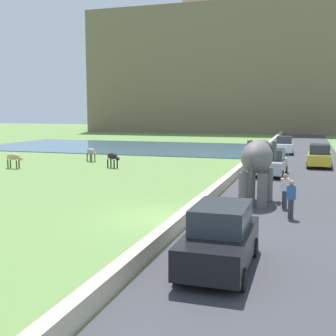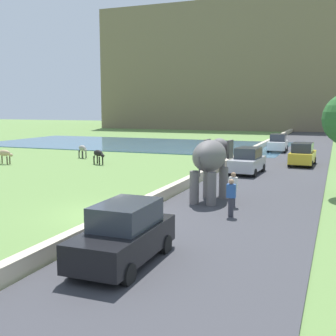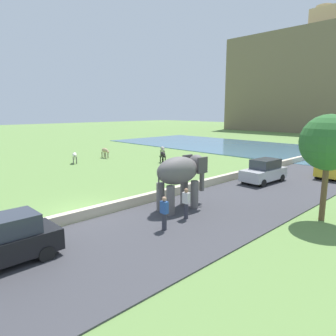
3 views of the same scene
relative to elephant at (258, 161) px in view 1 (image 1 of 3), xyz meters
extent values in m
plane|color=#608442|center=(-3.44, -4.08, -2.04)|extent=(220.00, 220.00, 0.00)
cube|color=#38383D|center=(1.56, 15.92, -2.01)|extent=(7.00, 120.00, 0.06)
cube|color=beige|center=(-2.24, 13.92, -1.76)|extent=(0.40, 110.00, 0.56)
cube|color=#426B84|center=(-17.44, 27.76, -2.00)|extent=(36.00, 18.00, 0.08)
cube|color=#75664C|center=(-9.44, 75.43, 10.17)|extent=(64.00, 28.00, 24.41)
cylinder|color=tan|center=(-21.72, 75.43, 25.96)|extent=(4.05, 4.05, 7.18)
ellipsoid|color=#605B5B|center=(-0.02, -0.22, 0.20)|extent=(1.58, 2.79, 1.50)
cylinder|color=#605B5B|center=(-0.37, 0.68, -1.24)|extent=(0.44, 0.44, 1.60)
cylinder|color=#605B5B|center=(0.46, 0.62, -1.24)|extent=(0.44, 0.44, 1.60)
cylinder|color=#605B5B|center=(-0.50, -1.07, -1.24)|extent=(0.44, 0.44, 1.60)
cylinder|color=#605B5B|center=(0.34, -1.13, -1.24)|extent=(0.44, 0.44, 1.60)
ellipsoid|color=#605B5B|center=(0.08, 1.19, 0.39)|extent=(1.06, 0.97, 1.10)
cube|color=#484444|center=(-0.53, 1.10, 0.43)|extent=(0.17, 0.71, 0.90)
cube|color=#484444|center=(0.67, 1.01, 0.43)|extent=(0.17, 0.71, 0.90)
cylinder|color=#605B5B|center=(0.12, 1.66, -0.50)|extent=(0.28, 0.28, 1.50)
cone|color=silver|center=(-0.11, 1.61, -0.05)|extent=(0.16, 0.57, 0.17)
cone|color=silver|center=(0.33, 1.58, -0.05)|extent=(0.16, 0.57, 0.17)
cylinder|color=#484444|center=(-0.11, -1.54, -0.15)|extent=(0.08, 0.08, 0.90)
cylinder|color=#33333D|center=(1.31, -0.99, -1.61)|extent=(0.22, 0.22, 0.85)
cube|color=silver|center=(1.31, -0.99, -0.91)|extent=(0.36, 0.22, 0.56)
sphere|color=#997051|center=(1.31, -0.99, -0.52)|extent=(0.22, 0.22, 0.22)
cylinder|color=#33333D|center=(1.64, -2.81, -1.61)|extent=(0.22, 0.22, 0.85)
cube|color=#2D569E|center=(1.64, -2.81, -0.91)|extent=(0.36, 0.22, 0.56)
sphere|color=tan|center=(1.64, -2.81, -0.52)|extent=(0.22, 0.22, 0.22)
cube|color=#B7B7BC|center=(-0.02, 9.10, -1.34)|extent=(1.89, 4.08, 0.80)
cube|color=#2D333D|center=(-0.01, 9.30, -0.59)|extent=(1.55, 2.27, 0.70)
cylinder|color=black|center=(0.73, 7.76, -1.74)|extent=(0.21, 0.61, 0.60)
cylinder|color=black|center=(-0.88, 7.84, -1.74)|extent=(0.21, 0.61, 0.60)
cylinder|color=black|center=(0.85, 10.36, -1.74)|extent=(0.21, 0.61, 0.60)
cylinder|color=black|center=(-0.76, 10.44, -1.74)|extent=(0.21, 0.61, 0.60)
cube|color=gold|center=(3.13, 14.77, -1.34)|extent=(1.82, 4.05, 0.80)
cube|color=#2D333D|center=(3.13, 14.57, -0.59)|extent=(1.51, 2.24, 0.70)
cylinder|color=black|center=(2.37, 16.10, -1.74)|extent=(0.20, 0.61, 0.60)
cylinder|color=black|center=(3.98, 16.05, -1.74)|extent=(0.20, 0.61, 0.60)
cylinder|color=black|center=(2.29, 13.50, -1.74)|extent=(0.20, 0.61, 0.60)
cylinder|color=black|center=(3.90, 13.45, -1.74)|extent=(0.20, 0.61, 0.60)
cube|color=white|center=(-0.02, 24.83, -1.34)|extent=(1.84, 4.06, 0.80)
cube|color=#2D333D|center=(-0.02, 25.03, -0.59)|extent=(1.52, 2.25, 0.70)
cylinder|color=black|center=(0.84, 23.56, -1.74)|extent=(0.20, 0.61, 0.60)
cylinder|color=black|center=(-0.78, 23.51, -1.74)|extent=(0.20, 0.61, 0.60)
cylinder|color=black|center=(0.75, 26.16, -1.74)|extent=(0.20, 0.61, 0.60)
cylinder|color=black|center=(-0.87, 26.11, -1.74)|extent=(0.20, 0.61, 0.60)
cube|color=black|center=(-0.02, -9.18, -1.34)|extent=(1.71, 4.00, 0.80)
cube|color=#2D333D|center=(-0.02, -8.98, -0.59)|extent=(1.45, 2.20, 0.70)
cylinder|color=black|center=(0.80, -10.48, -1.74)|extent=(0.18, 0.60, 0.60)
cylinder|color=black|center=(-0.82, -10.49, -1.74)|extent=(0.18, 0.60, 0.60)
cylinder|color=black|center=(0.79, -7.88, -1.74)|extent=(0.18, 0.60, 0.60)
cylinder|color=black|center=(-0.83, -7.89, -1.74)|extent=(0.18, 0.60, 0.60)
ellipsoid|color=tan|center=(-19.04, 7.26, -1.14)|extent=(1.10, 0.45, 0.50)
cylinder|color=#493D2C|center=(-18.66, 7.42, -1.71)|extent=(0.10, 0.10, 0.65)
cylinder|color=#493D2C|center=(-18.66, 7.11, -1.71)|extent=(0.10, 0.10, 0.65)
cylinder|color=#493D2C|center=(-19.43, 7.41, -1.71)|extent=(0.10, 0.10, 0.65)
cylinder|color=#493D2C|center=(-19.43, 7.10, -1.71)|extent=(0.10, 0.10, 0.65)
ellipsoid|color=tan|center=(-18.41, 7.27, -1.29)|extent=(0.40, 0.24, 0.26)
cone|color=beige|center=(-18.41, 7.36, -1.12)|extent=(0.04, 0.04, 0.12)
cone|color=beige|center=(-18.41, 7.18, -1.12)|extent=(0.04, 0.04, 0.12)
cylinder|color=#493D2C|center=(-19.58, 7.25, -1.34)|extent=(0.04, 0.04, 0.45)
ellipsoid|color=gray|center=(-15.54, 13.11, -1.14)|extent=(1.16, 0.96, 0.50)
cylinder|color=#373533|center=(-15.13, 13.04, -1.71)|extent=(0.10, 0.10, 0.65)
cylinder|color=#373533|center=(-15.30, 12.78, -1.71)|extent=(0.10, 0.10, 0.65)
cylinder|color=#373533|center=(-15.78, 13.45, -1.71)|extent=(0.10, 0.10, 0.65)
cylinder|color=#373533|center=(-15.95, 13.19, -1.71)|extent=(0.10, 0.10, 0.65)
ellipsoid|color=gray|center=(-15.01, 12.77, -1.29)|extent=(0.47, 0.42, 0.26)
cone|color=beige|center=(-14.96, 12.85, -1.12)|extent=(0.04, 0.04, 0.12)
cone|color=beige|center=(-15.05, 12.70, -1.12)|extent=(0.04, 0.04, 0.12)
cylinder|color=#373533|center=(-16.00, 13.40, -1.34)|extent=(0.04, 0.04, 0.45)
ellipsoid|color=black|center=(-12.02, 9.86, -1.14)|extent=(1.18, 0.89, 0.50)
cylinder|color=black|center=(-11.60, 9.83, -1.71)|extent=(0.10, 0.10, 0.65)
cylinder|color=black|center=(-11.74, 9.55, -1.71)|extent=(0.10, 0.10, 0.65)
cylinder|color=black|center=(-12.29, 10.18, -1.71)|extent=(0.10, 0.10, 0.65)
cylinder|color=black|center=(-12.43, 9.90, -1.71)|extent=(0.10, 0.10, 0.65)
ellipsoid|color=black|center=(-11.45, 9.58, -1.29)|extent=(0.47, 0.39, 0.26)
cone|color=beige|center=(-11.41, 9.66, -1.12)|extent=(0.04, 0.04, 0.12)
cone|color=beige|center=(-11.49, 9.50, -1.12)|extent=(0.04, 0.04, 0.12)
cylinder|color=black|center=(-12.50, 10.11, -1.34)|extent=(0.04, 0.04, 0.45)
camera|label=1|loc=(2.16, -20.73, 2.34)|focal=46.96mm
camera|label=2|loc=(5.57, -19.94, 2.50)|focal=46.46mm
camera|label=3|loc=(11.32, -11.92, 3.42)|focal=32.84mm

